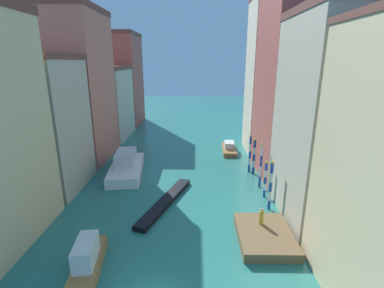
{
  "coord_description": "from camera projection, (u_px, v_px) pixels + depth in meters",
  "views": [
    {
      "loc": [
        2.39,
        -12.65,
        13.58
      ],
      "look_at": [
        1.75,
        28.26,
        1.5
      ],
      "focal_mm": 26.22,
      "sensor_mm": 36.0,
      "label": 1
    }
  ],
  "objects": [
    {
      "name": "building_right_1",
      "position": [
        333.0,
        119.0,
        23.62
      ],
      "size": [
        7.47,
        10.1,
        17.77
      ],
      "color": "#BCB299",
      "rests_on": "ground"
    },
    {
      "name": "mooring_pole_1",
      "position": [
        265.0,
        179.0,
        28.73
      ],
      "size": [
        0.3,
        0.3,
        3.96
      ],
      "color": "#1E479E",
      "rests_on": "ground"
    },
    {
      "name": "mooring_pole_3",
      "position": [
        254.0,
        156.0,
        34.6
      ],
      "size": [
        0.35,
        0.35,
        4.63
      ],
      "color": "#1E479E",
      "rests_on": "ground"
    },
    {
      "name": "mooring_pole_2",
      "position": [
        261.0,
        165.0,
        30.86
      ],
      "size": [
        0.27,
        0.27,
        5.14
      ],
      "color": "#1E479E",
      "rests_on": "ground"
    },
    {
      "name": "motorboat_1",
      "position": [
        229.0,
        148.0,
        43.95
      ],
      "size": [
        2.28,
        6.29,
        1.53
      ],
      "color": "olive",
      "rests_on": "ground"
    },
    {
      "name": "mooring_pole_0",
      "position": [
        271.0,
        185.0,
        26.14
      ],
      "size": [
        0.3,
        0.3,
        4.88
      ],
      "color": "#1E479E",
      "rests_on": "ground"
    },
    {
      "name": "building_left_1",
      "position": [
        42.0,
        124.0,
        29.55
      ],
      "size": [
        7.47,
        8.69,
        14.38
      ],
      "color": "#BCB299",
      "rests_on": "ground"
    },
    {
      "name": "building_left_3",
      "position": [
        107.0,
        102.0,
        50.72
      ],
      "size": [
        7.47,
        12.04,
        12.87
      ],
      "color": "#BCB299",
      "rests_on": "ground"
    },
    {
      "name": "building_left_2",
      "position": [
        78.0,
        87.0,
        38.45
      ],
      "size": [
        7.47,
        10.94,
        20.43
      ],
      "color": "#C6705B",
      "rests_on": "ground"
    },
    {
      "name": "waterfront_dock",
      "position": [
        265.0,
        235.0,
        22.14
      ],
      "size": [
        4.2,
        5.65,
        0.75
      ],
      "color": "brown",
      "rests_on": "ground"
    },
    {
      "name": "ground_plane",
      "position": [
        179.0,
        162.0,
        39.51
      ],
      "size": [
        154.0,
        154.0,
        0.0
      ],
      "primitive_type": "plane",
      "color": "#28756B"
    },
    {
      "name": "building_right_3",
      "position": [
        274.0,
        78.0,
        41.7
      ],
      "size": [
        7.47,
        7.26,
        22.42
      ],
      "color": "beige",
      "rests_on": "ground"
    },
    {
      "name": "motorboat_0",
      "position": [
        87.0,
        261.0,
        18.53
      ],
      "size": [
        2.36,
        5.89,
        2.37
      ],
      "color": "olive",
      "rests_on": "ground"
    },
    {
      "name": "gondola_black",
      "position": [
        166.0,
        202.0,
        27.76
      ],
      "size": [
        4.59,
        10.31,
        0.48
      ],
      "color": "black",
      "rests_on": "ground"
    },
    {
      "name": "vaporetto_white",
      "position": [
        126.0,
        166.0,
        35.0
      ],
      "size": [
        4.72,
        9.63,
        2.94
      ],
      "color": "white",
      "rests_on": "ground"
    },
    {
      "name": "person_on_dock",
      "position": [
        261.0,
        217.0,
        22.87
      ],
      "size": [
        0.36,
        0.36,
        1.42
      ],
      "color": "gold",
      "rests_on": "waterfront_dock"
    },
    {
      "name": "building_left_4",
      "position": [
        122.0,
        80.0,
        61.25
      ],
      "size": [
        7.47,
        11.31,
        19.48
      ],
      "color": "#B25147",
      "rests_on": "ground"
    },
    {
      "name": "mooring_pole_4",
      "position": [
        250.0,
        153.0,
        35.2
      ],
      "size": [
        0.32,
        0.32,
        4.91
      ],
      "color": "#1E479E",
      "rests_on": "ground"
    },
    {
      "name": "building_right_2",
      "position": [
        294.0,
        85.0,
        32.91
      ],
      "size": [
        7.47,
        10.67,
        21.73
      ],
      "color": "#B25147",
      "rests_on": "ground"
    }
  ]
}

